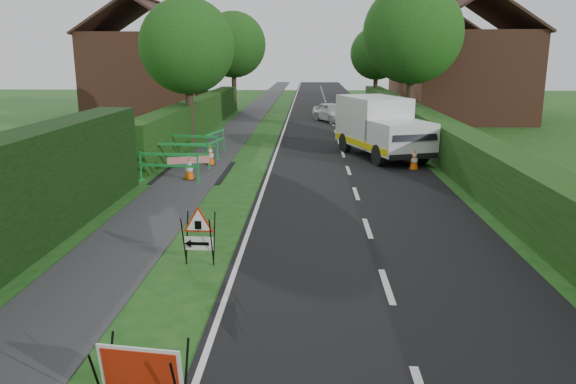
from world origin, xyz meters
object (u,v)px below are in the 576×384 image
object	(u,v)px
red_rect_sign	(141,375)
hatchback_car	(332,112)
works_van	(380,126)
triangle_sign	(197,231)

from	to	relation	value
red_rect_sign	hatchback_car	xyz separation A→B (m)	(3.36, 29.72, 0.12)
works_van	hatchback_car	distance (m)	12.54
triangle_sign	hatchback_car	size ratio (longest dim) A/B	0.29
triangle_sign	hatchback_car	distance (m)	25.25
red_rect_sign	works_van	bearing A→B (deg)	82.30
red_rect_sign	triangle_sign	size ratio (longest dim) A/B	1.03
hatchback_car	triangle_sign	bearing A→B (deg)	-122.58
triangle_sign	works_van	xyz separation A→B (m)	(5.09, 12.54, 0.56)
red_rect_sign	works_van	world-z (taller)	works_van
red_rect_sign	triangle_sign	xyz separation A→B (m)	(-0.27, 4.74, 0.23)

